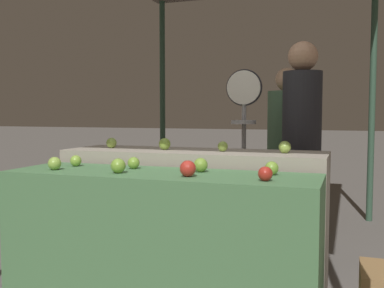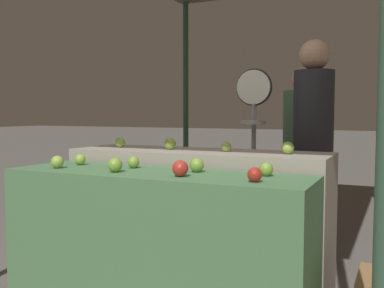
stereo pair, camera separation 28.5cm
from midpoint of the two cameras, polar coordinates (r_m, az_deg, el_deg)
name	(u,v)px [view 1 (the left image)]	position (r m, az deg, el deg)	size (l,w,h in m)	color
display_counter_front	(160,246)	(2.73, -7.19, -12.80)	(1.85, 0.55, 0.88)	#4C7A4C
display_counter_back	(193,217)	(3.25, -2.39, -9.30)	(1.85, 0.55, 0.96)	gray
apple_front_0	(55,163)	(2.90, -19.78, -2.35)	(0.08, 0.08, 0.08)	#8EB247
apple_front_1	(118,166)	(2.65, -12.42, -2.74)	(0.09, 0.09, 0.09)	#7AA338
apple_front_2	(188,169)	(2.45, -3.86, -3.15)	(0.09, 0.09, 0.09)	#B72D23
apple_front_3	(265,174)	(2.30, 5.82, -3.80)	(0.08, 0.08, 0.08)	#AD281E
apple_front_4	(76,161)	(3.06, -17.16, -2.06)	(0.07, 0.07, 0.07)	#84AD3D
apple_front_5	(134,163)	(2.83, -10.30, -2.39)	(0.07, 0.07, 0.07)	#7AA338
apple_front_6	(201,165)	(2.64, -1.99, -2.70)	(0.08, 0.08, 0.08)	#7AA338
apple_front_7	(272,168)	(2.53, 6.93, -3.09)	(0.08, 0.08, 0.08)	#7AA338
apple_back_0	(111,143)	(3.47, -12.52, 0.13)	(0.08, 0.08, 0.08)	#8EB247
apple_back_1	(165,144)	(3.25, -6.01, 0.00)	(0.08, 0.08, 0.08)	#84AD3D
apple_back_2	(223,146)	(3.09, 1.30, -0.32)	(0.07, 0.07, 0.07)	#8EB247
apple_back_3	(285,147)	(2.99, 9.05, -0.41)	(0.08, 0.08, 0.08)	#8EB247
produce_scale	(244,122)	(3.60, 4.34, 2.75)	(0.29, 0.20, 1.57)	#99999E
person_vendor_at_scale	(302,134)	(3.64, 11.60, 1.24)	(0.34, 0.34, 1.79)	#2D2D38
person_customer_left	(286,143)	(4.25, 10.02, 0.14)	(0.47, 0.47, 1.64)	#2D2D38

